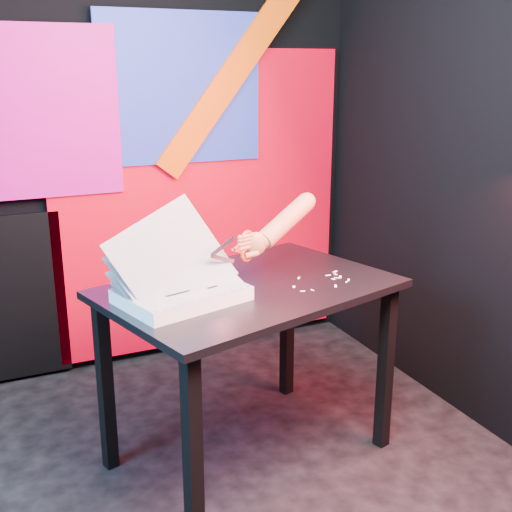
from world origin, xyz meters
name	(u,v)px	position (x,y,z in m)	size (l,w,h in m)	color
room	(155,145)	(0.00, 0.00, 1.35)	(3.01, 3.01, 2.71)	black
backdrop	(90,192)	(0.06, 1.46, 0.96)	(2.88, 0.05, 2.08)	#C60014
work_table	(249,310)	(0.45, 0.39, 0.65)	(1.24, 0.99, 0.75)	black
printout_stack	(181,292)	(0.16, 0.33, 0.78)	(0.52, 0.41, 0.38)	silver
scissors	(244,247)	(0.44, 0.40, 0.90)	(0.21, 0.08, 0.12)	#B2B7CD
hand_forearm	(281,224)	(0.63, 0.47, 0.96)	(0.39, 0.18, 0.21)	#AD5A3D
paper_clippings	(327,280)	(0.76, 0.32, 0.75)	(0.26, 0.18, 0.00)	white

